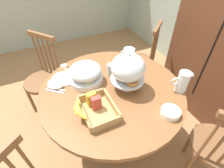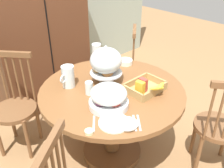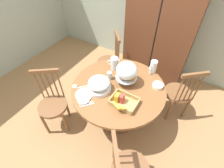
# 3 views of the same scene
# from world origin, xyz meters

# --- Properties ---
(ground_plane) EXTENTS (10.00, 10.00, 0.00)m
(ground_plane) POSITION_xyz_m (0.00, 0.00, 0.00)
(ground_plane) COLOR #997047
(dining_table) EXTENTS (1.22, 1.22, 0.74)m
(dining_table) POSITION_xyz_m (0.13, 0.16, 0.53)
(dining_table) COLOR brown
(dining_table) RESTS_ON ground_plane
(windsor_chair_near_window) EXTENTS (0.47, 0.47, 0.97)m
(windsor_chair_near_window) POSITION_xyz_m (0.83, 0.75, 0.45)
(windsor_chair_near_window) COLOR brown
(windsor_chair_near_window) RESTS_ON ground_plane
(windsor_chair_by_cabinet) EXTENTS (0.47, 0.47, 0.97)m
(windsor_chair_by_cabinet) POSITION_xyz_m (-0.45, 0.87, 0.45)
(windsor_chair_by_cabinet) COLOR brown
(windsor_chair_by_cabinet) RESTS_ON ground_plane
(windsor_chair_facing_door) EXTENTS (0.46, 0.46, 0.97)m
(windsor_chair_facing_door) POSITION_xyz_m (-0.61, -0.37, 0.45)
(windsor_chair_facing_door) COLOR brown
(windsor_chair_facing_door) RESTS_ON ground_plane
(pastry_stand_with_dome) EXTENTS (0.28, 0.28, 0.34)m
(pastry_stand_with_dome) POSITION_xyz_m (0.17, 0.28, 0.94)
(pastry_stand_with_dome) COLOR silver
(pastry_stand_with_dome) RESTS_ON dining_table
(fruit_platter_covered) EXTENTS (0.30, 0.30, 0.18)m
(fruit_platter_covered) POSITION_xyz_m (-0.06, 0.00, 0.83)
(fruit_platter_covered) COLOR silver
(fruit_platter_covered) RESTS_ON dining_table
(orange_juice_pitcher) EXTENTS (0.18, 0.11, 0.19)m
(orange_juice_pitcher) POSITION_xyz_m (-0.10, 0.45, 0.83)
(orange_juice_pitcher) COLOR silver
(orange_juice_pitcher) RESTS_ON dining_table
(milk_pitcher) EXTENTS (0.09, 0.17, 0.19)m
(milk_pitcher) POSITION_xyz_m (0.39, 0.67, 0.83)
(milk_pitcher) COLOR silver
(milk_pitcher) RESTS_ON dining_table
(cereal_basket) EXTENTS (0.32, 0.30, 0.12)m
(cereal_basket) POSITION_xyz_m (0.31, -0.06, 0.78)
(cereal_basket) COLOR tan
(cereal_basket) RESTS_ON dining_table
(china_plate_large) EXTENTS (0.22, 0.22, 0.01)m
(china_plate_large) POSITION_xyz_m (-0.17, -0.18, 0.75)
(china_plate_large) COLOR white
(china_plate_large) RESTS_ON dining_table
(china_plate_small) EXTENTS (0.15, 0.15, 0.01)m
(china_plate_small) POSITION_xyz_m (-0.12, -0.25, 0.76)
(china_plate_small) COLOR white
(china_plate_small) RESTS_ON china_plate_large
(cereal_bowl) EXTENTS (0.14, 0.14, 0.04)m
(cereal_bowl) POSITION_xyz_m (0.56, 0.43, 0.76)
(cereal_bowl) COLOR white
(cereal_bowl) RESTS_ON dining_table
(drinking_glass) EXTENTS (0.06, 0.06, 0.11)m
(drinking_glass) POSITION_xyz_m (-0.05, 0.24, 0.80)
(drinking_glass) COLOR silver
(drinking_glass) RESTS_ON dining_table
(butter_dish) EXTENTS (0.06, 0.06, 0.02)m
(butter_dish) POSITION_xyz_m (-0.35, -0.13, 0.75)
(butter_dish) COLOR beige
(butter_dish) RESTS_ON dining_table
(table_knife) EXTENTS (0.12, 0.14, 0.01)m
(table_knife) POSITION_xyz_m (-0.06, -0.27, 0.74)
(table_knife) COLOR silver
(table_knife) RESTS_ON dining_table
(dinner_fork) EXTENTS (0.12, 0.14, 0.01)m
(dinner_fork) POSITION_xyz_m (-0.04, -0.29, 0.74)
(dinner_fork) COLOR silver
(dinner_fork) RESTS_ON dining_table
(soup_spoon) EXTENTS (0.12, 0.14, 0.01)m
(soup_spoon) POSITION_xyz_m (-0.27, -0.08, 0.74)
(soup_spoon) COLOR silver
(soup_spoon) RESTS_ON dining_table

